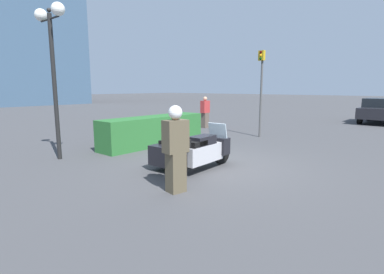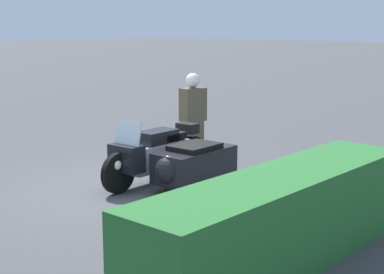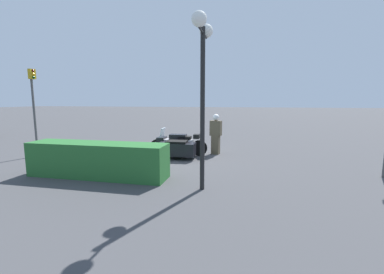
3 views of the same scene
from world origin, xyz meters
TOP-DOWN VIEW (x-y plane):
  - ground_plane at (0.00, 0.00)m, footprint 160.00×160.00m
  - police_motorcycle at (-0.63, 0.25)m, footprint 2.51×1.36m
  - officer_rider at (-2.19, -0.72)m, footprint 0.53×0.38m
  - hedge_bush_curbside at (0.95, 3.39)m, footprint 4.34×0.96m

SIDE VIEW (x-z plane):
  - ground_plane at x=0.00m, z-range 0.00..0.00m
  - police_motorcycle at x=-0.63m, z-range -0.11..1.05m
  - hedge_bush_curbside at x=0.95m, z-range 0.00..1.05m
  - officer_rider at x=-2.19m, z-range 0.05..1.81m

